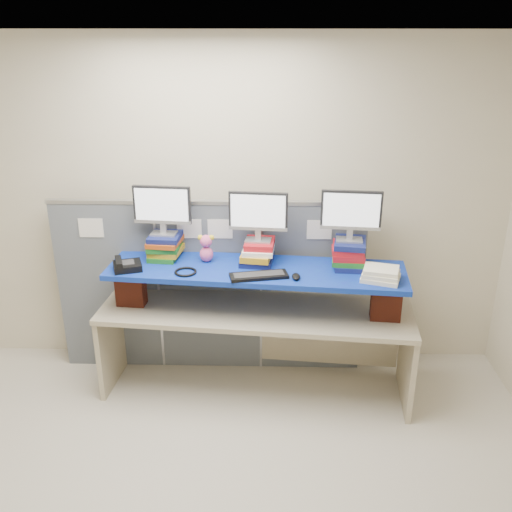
{
  "coord_description": "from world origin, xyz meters",
  "views": [
    {
      "loc": [
        0.5,
        -2.57,
        2.85
      ],
      "look_at": [
        0.4,
        1.44,
        1.2
      ],
      "focal_mm": 40.0,
      "sensor_mm": 36.0,
      "label": 1
    }
  ],
  "objects_px": {
    "desk": "(256,325)",
    "monitor_left": "(162,207)",
    "desk_phone": "(126,265)",
    "monitor_right": "(351,213)",
    "keyboard": "(259,276)",
    "blue_board": "(256,270)",
    "monitor_center": "(258,214)"
  },
  "relations": [
    {
      "from": "monitor_right",
      "to": "keyboard",
      "type": "relative_size",
      "value": 1.0
    },
    {
      "from": "desk",
      "to": "monitor_center",
      "type": "distance_m",
      "value": 0.91
    },
    {
      "from": "desk",
      "to": "monitor_left",
      "type": "bearing_deg",
      "value": 170.99
    },
    {
      "from": "keyboard",
      "to": "monitor_left",
      "type": "bearing_deg",
      "value": 142.94
    },
    {
      "from": "monitor_left",
      "to": "keyboard",
      "type": "distance_m",
      "value": 0.93
    },
    {
      "from": "desk",
      "to": "blue_board",
      "type": "xyz_separation_m",
      "value": [
        0.0,
        0.0,
        0.48
      ]
    },
    {
      "from": "monitor_center",
      "to": "desk_phone",
      "type": "relative_size",
      "value": 1.77
    },
    {
      "from": "blue_board",
      "to": "monitor_center",
      "type": "relative_size",
      "value": 5.05
    },
    {
      "from": "desk",
      "to": "desk_phone",
      "type": "height_order",
      "value": "desk_phone"
    },
    {
      "from": "blue_board",
      "to": "monitor_left",
      "type": "height_order",
      "value": "monitor_left"
    },
    {
      "from": "keyboard",
      "to": "desk_phone",
      "type": "distance_m",
      "value": 1.02
    },
    {
      "from": "desk",
      "to": "blue_board",
      "type": "height_order",
      "value": "blue_board"
    },
    {
      "from": "blue_board",
      "to": "monitor_right",
      "type": "xyz_separation_m",
      "value": [
        0.71,
        0.05,
        0.46
      ]
    },
    {
      "from": "desk",
      "to": "keyboard",
      "type": "relative_size",
      "value": 5.58
    },
    {
      "from": "blue_board",
      "to": "monitor_left",
      "type": "xyz_separation_m",
      "value": [
        -0.73,
        0.19,
        0.44
      ]
    },
    {
      "from": "monitor_left",
      "to": "desk_phone",
      "type": "bearing_deg",
      "value": -131.43
    },
    {
      "from": "monitor_left",
      "to": "monitor_right",
      "type": "xyz_separation_m",
      "value": [
        1.44,
        -0.14,
        0.01
      ]
    },
    {
      "from": "desk",
      "to": "keyboard",
      "type": "height_order",
      "value": "keyboard"
    },
    {
      "from": "desk",
      "to": "monitor_left",
      "type": "height_order",
      "value": "monitor_left"
    },
    {
      "from": "monitor_right",
      "to": "monitor_center",
      "type": "bearing_deg",
      "value": 180.0
    },
    {
      "from": "desk",
      "to": "keyboard",
      "type": "distance_m",
      "value": 0.54
    },
    {
      "from": "blue_board",
      "to": "keyboard",
      "type": "bearing_deg",
      "value": -76.03
    },
    {
      "from": "keyboard",
      "to": "monitor_center",
      "type": "bearing_deg",
      "value": 80.6
    },
    {
      "from": "monitor_left",
      "to": "desk_phone",
      "type": "xyz_separation_m",
      "value": [
        -0.26,
        -0.24,
        -0.39
      ]
    },
    {
      "from": "keyboard",
      "to": "desk_phone",
      "type": "height_order",
      "value": "desk_phone"
    },
    {
      "from": "monitor_left",
      "to": "desk_phone",
      "type": "distance_m",
      "value": 0.52
    },
    {
      "from": "monitor_right",
      "to": "desk_phone",
      "type": "distance_m",
      "value": 1.75
    },
    {
      "from": "monitor_right",
      "to": "blue_board",
      "type": "bearing_deg",
      "value": -170.4
    },
    {
      "from": "monitor_center",
      "to": "keyboard",
      "type": "height_order",
      "value": "monitor_center"
    },
    {
      "from": "blue_board",
      "to": "monitor_center",
      "type": "distance_m",
      "value": 0.44
    },
    {
      "from": "monitor_right",
      "to": "desk_phone",
      "type": "height_order",
      "value": "monitor_right"
    },
    {
      "from": "blue_board",
      "to": "monitor_center",
      "type": "height_order",
      "value": "monitor_center"
    }
  ]
}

